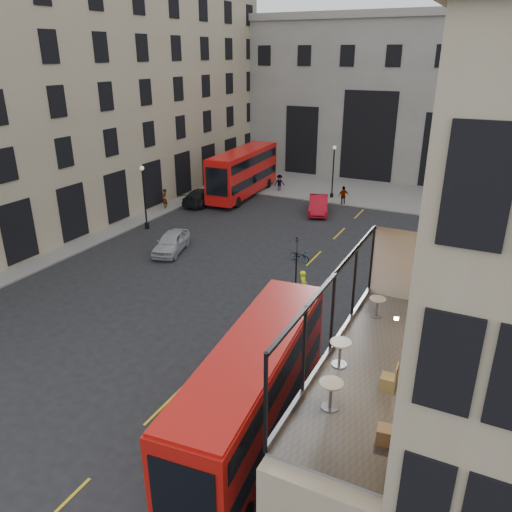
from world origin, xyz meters
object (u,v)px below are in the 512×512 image
at_px(traffic_light_far, 225,178).
at_px(car_a, 171,242).
at_px(cafe_table_mid, 340,349).
at_px(cafe_chair_a, 386,434).
at_px(street_lamp_b, 333,175).
at_px(cafe_chair_b, 389,382).
at_px(bicycle, 300,256).
at_px(pedestrian_e, 165,199).
at_px(bus_far, 243,171).
at_px(pedestrian_d, 480,194).
at_px(cafe_chair_d, 419,319).
at_px(bus_near, 254,387).
at_px(car_c, 203,197).
at_px(cafe_table_far, 377,304).
at_px(cafe_chair_c, 414,361).
at_px(pedestrian_b, 280,183).
at_px(pedestrian_a, 226,175).
at_px(street_lamp_a, 145,201).
at_px(cafe_table_near, 331,391).
at_px(car_b, 318,205).
at_px(pedestrian_c, 343,196).
at_px(cyclist, 303,286).
at_px(traffic_light_near, 296,258).

xyz_separation_m(traffic_light_far, car_a, (3.02, -13.50, -1.66)).
bearing_deg(cafe_table_mid, cafe_chair_a, -52.94).
relative_size(street_lamp_b, cafe_chair_b, 5.94).
relative_size(bicycle, cafe_chair_a, 1.90).
relative_size(pedestrian_e, cafe_chair_a, 2.32).
height_order(bus_far, car_a, bus_far).
bearing_deg(pedestrian_d, cafe_chair_d, 151.83).
relative_size(bus_near, cafe_chair_d, 13.79).
bearing_deg(car_c, cafe_chair_d, 134.88).
xyz_separation_m(pedestrian_e, cafe_table_far, (24.78, -20.22, 4.13)).
height_order(street_lamp_b, cafe_chair_c, cafe_chair_c).
bearing_deg(pedestrian_b, pedestrian_a, 125.94).
relative_size(traffic_light_far, pedestrian_b, 2.06).
bearing_deg(car_a, street_lamp_a, 129.94).
height_order(traffic_light_far, cafe_chair_a, cafe_chair_a).
distance_m(street_lamp_a, pedestrian_a, 17.18).
bearing_deg(cafe_table_far, cafe_chair_b, -71.80).
bearing_deg(bus_near, cafe_table_near, -34.30).
height_order(cafe_table_near, cafe_chair_a, cafe_table_near).
distance_m(pedestrian_b, cafe_table_near, 40.98).
xyz_separation_m(bus_near, cafe_chair_c, (5.38, 0.51, 2.43)).
distance_m(car_b, pedestrian_d, 16.54).
distance_m(car_a, pedestrian_c, 19.30).
xyz_separation_m(bus_near, bicycle, (-5.02, 17.26, -2.00)).
xyz_separation_m(cyclist, pedestrian_d, (7.95, 27.16, -0.01)).
distance_m(bicycle, pedestrian_a, 24.20).
bearing_deg(cafe_table_mid, car_b, 110.67).
bearing_deg(cafe_chair_a, car_a, 137.66).
relative_size(traffic_light_far, car_b, 0.79).
relative_size(traffic_light_far, street_lamp_b, 0.71).
bearing_deg(street_lamp_b, cafe_chair_a, -70.01).
xyz_separation_m(street_lamp_b, cyclist, (5.70, -22.54, -1.42)).
relative_size(bus_far, cyclist, 6.16).
relative_size(traffic_light_near, cafe_table_near, 4.47).
xyz_separation_m(car_a, cafe_chair_a, (19.56, -17.82, 4.09)).
bearing_deg(bicycle, cyclist, -144.01).
bearing_deg(street_lamp_a, pedestrian_c, 48.03).
relative_size(cafe_table_near, cafe_table_mid, 1.00).
relative_size(pedestrian_e, cafe_table_mid, 2.27).
height_order(cyclist, cafe_chair_a, cafe_chair_a).
distance_m(bus_near, pedestrian_b, 37.05).
distance_m(cyclist, pedestrian_a, 30.06).
xyz_separation_m(car_a, cafe_chair_b, (19.16, -15.66, 4.11)).
height_order(traffic_light_far, car_a, traffic_light_far).
height_order(car_b, bicycle, car_b).
height_order(car_c, cafe_table_far, cafe_table_far).
height_order(cyclist, pedestrian_b, cyclist).
xyz_separation_m(car_b, cafe_chair_c, (13.16, -28.29, 4.05)).
height_order(traffic_light_near, bus_near, bus_near).
relative_size(traffic_light_far, pedestrian_c, 2.03).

